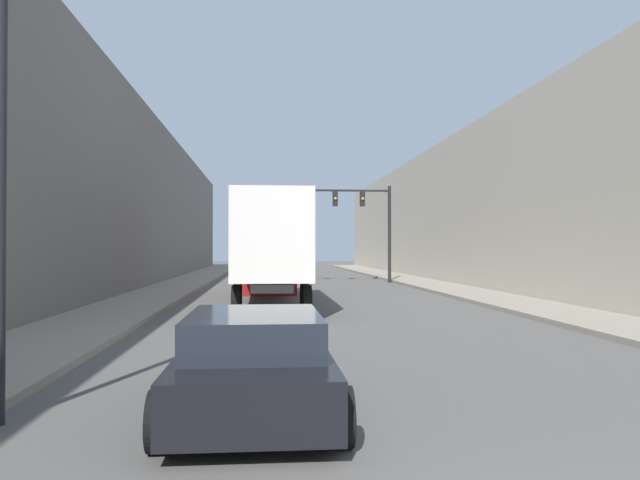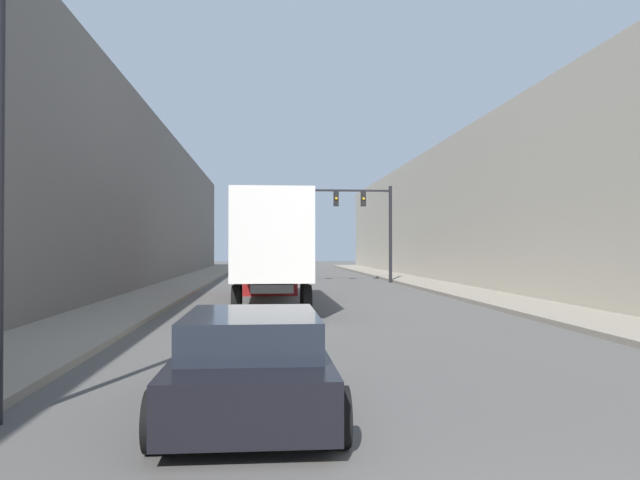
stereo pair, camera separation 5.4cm
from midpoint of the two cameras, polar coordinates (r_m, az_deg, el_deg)
name	(u,v)px [view 2 (the right image)]	position (r m, az deg, el deg)	size (l,w,h in m)	color
sidewalk_right	(436,286)	(34.24, 10.58, -4.13)	(2.75, 80.00, 0.15)	gray
sidewalk_left	(176,287)	(33.34, -13.00, -4.22)	(2.75, 80.00, 0.15)	gray
building_right	(514,209)	(35.67, 17.36, 2.75)	(6.00, 80.00, 8.52)	#BCB29E
building_left	(90,197)	(34.28, -20.25, 3.70)	(6.00, 80.00, 9.47)	#66605B
semi_truck	(271,247)	(23.66, -4.47, -0.62)	(2.41, 12.80, 3.84)	silver
sedan_car	(252,363)	(8.16, -6.04, -11.11)	(2.09, 4.38, 1.27)	black
traffic_signal_gantry	(360,213)	(38.14, 3.70, 2.51)	(6.81, 0.35, 5.92)	black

